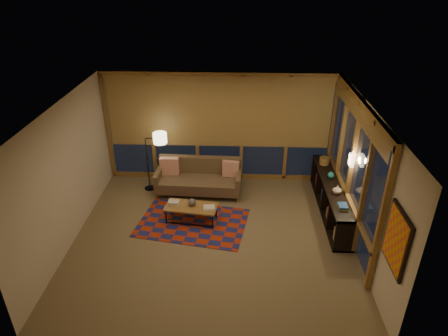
{
  "coord_description": "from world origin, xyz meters",
  "views": [
    {
      "loc": [
        0.47,
        -6.42,
        4.96
      ],
      "look_at": [
        0.19,
        0.58,
        1.26
      ],
      "focal_mm": 32.0,
      "sensor_mm": 36.0,
      "label": 1
    }
  ],
  "objects_px": {
    "coffee_table": "(191,213)",
    "floor_lamp": "(147,162)",
    "sofa": "(199,178)",
    "bookshelf": "(331,198)"
  },
  "relations": [
    {
      "from": "bookshelf",
      "to": "sofa",
      "type": "bearing_deg",
      "value": 167.29
    },
    {
      "from": "sofa",
      "to": "floor_lamp",
      "type": "height_order",
      "value": "floor_lamp"
    },
    {
      "from": "sofa",
      "to": "bookshelf",
      "type": "relative_size",
      "value": 0.7
    },
    {
      "from": "floor_lamp",
      "to": "bookshelf",
      "type": "bearing_deg",
      "value": -18.4
    },
    {
      "from": "sofa",
      "to": "floor_lamp",
      "type": "bearing_deg",
      "value": 174.73
    },
    {
      "from": "floor_lamp",
      "to": "bookshelf",
      "type": "height_order",
      "value": "floor_lamp"
    },
    {
      "from": "sofa",
      "to": "coffee_table",
      "type": "bearing_deg",
      "value": -90.29
    },
    {
      "from": "coffee_table",
      "to": "floor_lamp",
      "type": "bearing_deg",
      "value": 139.67
    },
    {
      "from": "sofa",
      "to": "bookshelf",
      "type": "bearing_deg",
      "value": -10.38
    },
    {
      "from": "sofa",
      "to": "bookshelf",
      "type": "xyz_separation_m",
      "value": [
        2.94,
        -0.66,
        -0.05
      ]
    }
  ]
}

